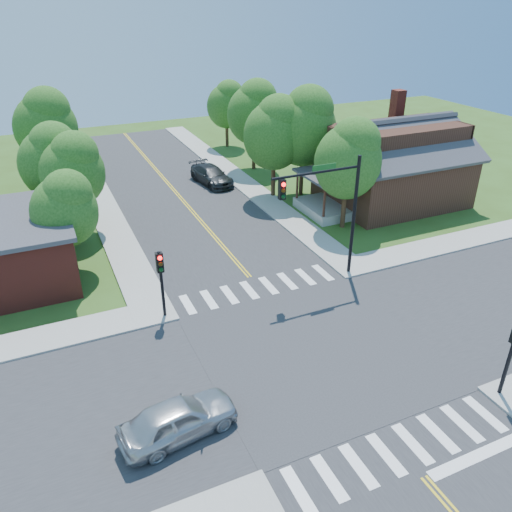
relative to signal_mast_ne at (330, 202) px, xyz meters
name	(u,v)px	position (x,y,z in m)	size (l,w,h in m)	color
ground	(314,352)	(-3.91, -5.59, -4.85)	(100.00, 100.00, 0.00)	#355319
road_ns	(314,351)	(-3.91, -5.59, -4.83)	(10.00, 90.00, 0.04)	#2D2D30
road_ew	(314,351)	(-3.91, -5.59, -4.83)	(90.00, 10.00, 0.04)	#2D2D30
intersection_patch	(314,352)	(-3.91, -5.59, -4.85)	(10.20, 10.20, 0.06)	#2D2D30
sidewalk_ne	(383,192)	(11.90, 10.23, -4.78)	(40.00, 40.00, 0.14)	#9E9B93
crosswalk_north	(259,288)	(-3.91, 0.61, -4.80)	(8.85, 2.00, 0.01)	white
crosswalk_south	(399,449)	(-3.91, -11.79, -4.80)	(8.85, 2.00, 0.01)	white
centerline	(314,351)	(-3.91, -5.59, -4.80)	(0.30, 90.00, 0.01)	yellow
stop_bar	(480,455)	(-1.41, -13.19, -4.85)	(4.60, 0.45, 0.09)	white
signal_mast_ne	(330,202)	(0.00, 0.00, 0.00)	(5.30, 0.42, 7.20)	black
signal_pole_nw	(161,273)	(-9.51, -0.01, -2.19)	(0.34, 0.42, 3.80)	black
house_ne	(393,161)	(11.19, 8.65, -1.52)	(13.05, 8.80, 7.11)	#381C13
tree_e_a	(350,157)	(5.11, 5.79, 0.27)	(4.60, 4.37, 7.82)	#382314
tree_e_b	(305,124)	(5.54, 12.74, 0.93)	(5.19, 4.93, 8.83)	#382314
tree_e_c	(255,111)	(4.79, 20.66, 0.57)	(4.87, 4.63, 8.28)	#382314
tree_e_d	(227,103)	(5.36, 29.06, -0.27)	(4.12, 3.91, 7.00)	#382314
tree_w_a	(65,207)	(-13.05, 6.93, -0.70)	(3.73, 3.54, 6.34)	#382314
tree_w_b	(53,159)	(-13.05, 14.30, 0.02)	(4.38, 4.16, 7.44)	#382314
tree_w_c	(46,123)	(-12.79, 22.47, 0.71)	(4.99, 4.74, 8.48)	#382314
tree_w_d	(40,117)	(-12.94, 31.78, -0.60)	(3.82, 3.63, 6.50)	#382314
tree_house	(275,131)	(3.23, 13.26, 0.53)	(4.83, 4.59, 8.22)	#382314
tree_bldg	(73,168)	(-11.95, 12.39, -0.18)	(4.20, 3.99, 7.14)	#382314
car_silver	(178,419)	(-11.04, -7.78, -4.08)	(4.72, 2.45, 1.54)	#B8BCC0
car_dgrey	(211,176)	(-0.41, 18.28, -4.09)	(2.89, 5.48, 1.52)	#292C2D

